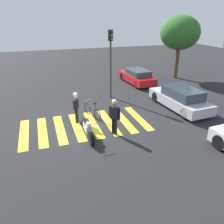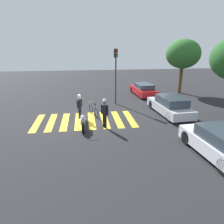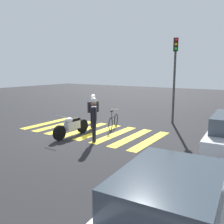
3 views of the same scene
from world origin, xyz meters
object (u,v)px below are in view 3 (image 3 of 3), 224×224
object	(u,v)px
police_motorcycle	(72,126)
car_white_van	(171,209)
leaning_bicycle	(113,121)
traffic_light_pole	(175,67)
officer_by_motorcycle	(93,109)
officer_on_foot	(94,116)

from	to	relation	value
police_motorcycle	car_white_van	bearing A→B (deg)	55.32
leaning_bicycle	traffic_light_pole	world-z (taller)	traffic_light_pole
police_motorcycle	officer_by_motorcycle	xyz separation A→B (m)	(-1.87, -0.21, 0.54)
officer_by_motorcycle	car_white_van	size ratio (longest dim) A/B	0.42
police_motorcycle	officer_by_motorcycle	world-z (taller)	officer_by_motorcycle
leaning_bicycle	officer_on_foot	xyz separation A→B (m)	(2.36, 0.57, 0.71)
leaning_bicycle	car_white_van	bearing A→B (deg)	39.58
officer_on_foot	officer_by_motorcycle	xyz separation A→B (m)	(-1.96, -1.55, -0.09)
car_white_van	traffic_light_pole	world-z (taller)	traffic_light_pole
police_motorcycle	traffic_light_pole	bearing A→B (deg)	151.17
officer_by_motorcycle	traffic_light_pole	distance (m)	4.99
leaning_bicycle	officer_on_foot	size ratio (longest dim) A/B	0.91
officer_on_foot	leaning_bicycle	bearing A→B (deg)	-166.46
officer_on_foot	police_motorcycle	bearing A→B (deg)	-93.93
police_motorcycle	leaning_bicycle	size ratio (longest dim) A/B	1.28
police_motorcycle	car_white_van	world-z (taller)	car_white_van
leaning_bicycle	traffic_light_pole	size ratio (longest dim) A/B	0.36
police_motorcycle	traffic_light_pole	distance (m)	6.49
officer_on_foot	traffic_light_pole	size ratio (longest dim) A/B	0.40
leaning_bicycle	officer_by_motorcycle	size ratio (longest dim) A/B	0.97
police_motorcycle	officer_on_foot	xyz separation A→B (m)	(0.09, 1.34, 0.63)
leaning_bicycle	traffic_light_pole	xyz separation A→B (m)	(-2.93, 2.09, 2.72)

